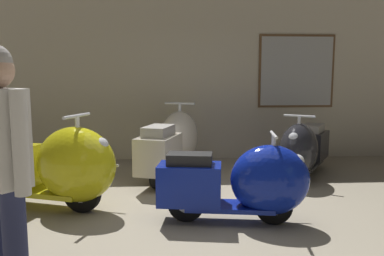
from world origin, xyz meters
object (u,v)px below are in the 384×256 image
visitor_1 (1,162)px  scooter_1 (174,143)px  scooter_2 (245,182)px  scooter_3 (303,149)px  scooter_0 (54,166)px

visitor_1 → scooter_1: bearing=22.1°
scooter_2 → scooter_3: scooter_3 is taller
visitor_1 → scooter_2: bearing=-12.2°
scooter_1 → scooter_3: 1.98m
scooter_3 → visitor_1: 4.42m
scooter_1 → visitor_1: 3.65m
scooter_1 → visitor_1: (-1.12, -3.44, 0.48)m
scooter_0 → visitor_1: (0.28, -1.98, 0.48)m
scooter_2 → visitor_1: visitor_1 is taller
scooter_1 → scooter_3: (1.95, -0.31, -0.06)m
scooter_0 → scooter_3: scooter_0 is taller
scooter_0 → scooter_3: (3.36, 1.15, -0.06)m
scooter_2 → visitor_1: 2.39m
scooter_2 → scooter_3: 2.11m
scooter_0 → scooter_1: scooter_1 is taller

